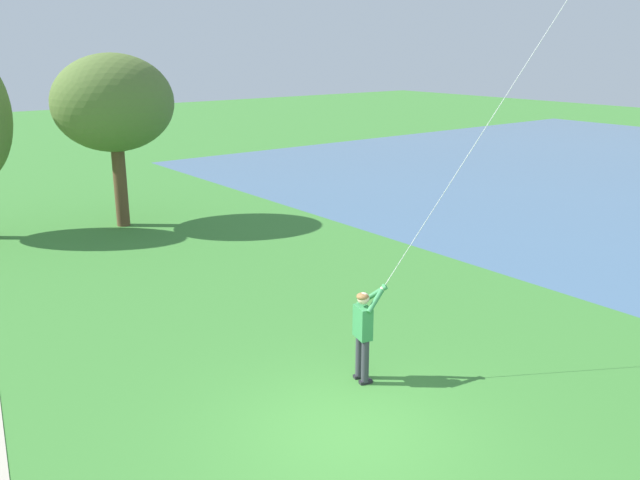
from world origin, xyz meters
TOP-DOWN VIEW (x-y plane):
  - ground_plane at (0.00, 0.00)m, footprint 120.00×120.00m
  - person_kite_flyer at (1.36, 1.20)m, footprint 0.63×0.51m
  - tree_horizon_far at (2.20, 14.61)m, footprint 4.00×3.43m

SIDE VIEW (x-z plane):
  - ground_plane at x=0.00m, z-range 0.00..0.00m
  - person_kite_flyer at x=1.36m, z-range 0.13..1.96m
  - tree_horizon_far at x=2.20m, z-range 1.24..6.96m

